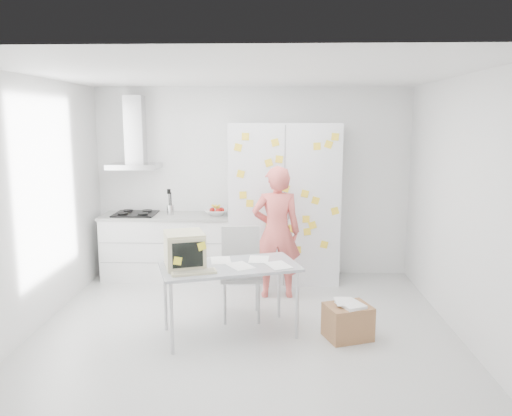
{
  "coord_description": "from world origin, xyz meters",
  "views": [
    {
      "loc": [
        0.3,
        -5.17,
        2.24
      ],
      "look_at": [
        0.09,
        0.79,
        1.19
      ],
      "focal_mm": 35.0,
      "sensor_mm": 36.0,
      "label": 1
    }
  ],
  "objects_px": {
    "desk": "(201,258)",
    "chair": "(241,266)",
    "cardboard_box": "(348,321)",
    "person": "(276,232)"
  },
  "relations": [
    {
      "from": "chair",
      "to": "cardboard_box",
      "type": "bearing_deg",
      "value": -32.66
    },
    {
      "from": "person",
      "to": "chair",
      "type": "distance_m",
      "value": 0.8
    },
    {
      "from": "person",
      "to": "chair",
      "type": "relative_size",
      "value": 1.64
    },
    {
      "from": "desk",
      "to": "person",
      "type": "bearing_deg",
      "value": 39.82
    },
    {
      "from": "desk",
      "to": "chair",
      "type": "distance_m",
      "value": 0.74
    },
    {
      "from": "desk",
      "to": "chair",
      "type": "height_order",
      "value": "desk"
    },
    {
      "from": "person",
      "to": "cardboard_box",
      "type": "relative_size",
      "value": 3.13
    },
    {
      "from": "cardboard_box",
      "to": "desk",
      "type": "bearing_deg",
      "value": 179.83
    },
    {
      "from": "chair",
      "to": "cardboard_box",
      "type": "xyz_separation_m",
      "value": [
        1.15,
        -0.6,
        -0.4
      ]
    },
    {
      "from": "desk",
      "to": "cardboard_box",
      "type": "bearing_deg",
      "value": -18.16
    }
  ]
}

